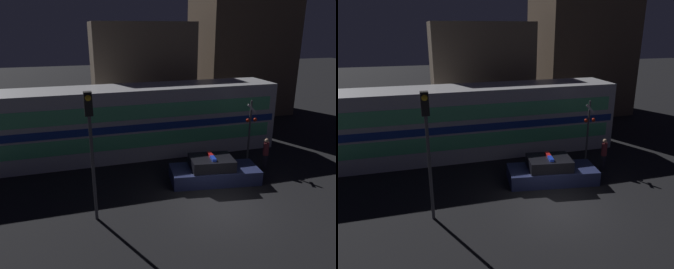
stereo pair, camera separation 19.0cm
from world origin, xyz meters
The scene contains 8 objects.
ground_plane centered at (0.00, 0.00, 0.00)m, with size 120.00×120.00×0.00m, color black.
train centered at (-2.75, 7.46, 2.10)m, with size 18.37×2.98×4.21m.
police_car centered at (0.67, 2.50, 0.53)m, with size 4.68×2.50×1.42m.
pedestrian centered at (4.00, 2.99, 0.93)m, with size 0.30×0.30×1.81m.
crossing_signal_near centered at (3.67, 4.27, 2.10)m, with size 0.69×0.28×3.65m.
traffic_light_corner centered at (-5.40, 0.61, 3.70)m, with size 0.30×0.46×5.32m.
building_left centered at (-0.63, 13.16, 3.97)m, with size 7.39×4.21×7.94m.
building_center centered at (9.17, 15.91, 5.21)m, with size 8.01×6.31×10.43m.
Camera 2 is at (-5.80, -11.56, 7.54)m, focal length 35.00 mm.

